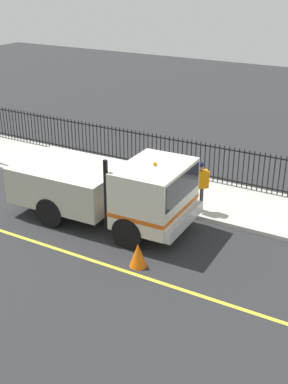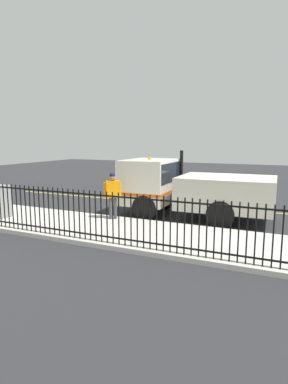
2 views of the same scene
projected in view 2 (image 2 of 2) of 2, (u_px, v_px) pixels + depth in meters
name	position (u px, v px, depth m)	size (l,w,h in m)	color
ground_plane	(228.00, 220.00, 12.11)	(59.37, 59.37, 0.00)	#2B2B2D
sidewalk_slab	(208.00, 243.00, 9.19)	(3.09, 26.99, 0.13)	beige
lane_marking	(237.00, 210.00, 13.92)	(0.12, 24.29, 0.01)	yellow
work_truck	(183.00, 186.00, 12.45)	(2.65, 5.92, 2.56)	silver
worker_standing	(113.00, 191.00, 11.60)	(0.46, 0.52, 1.70)	orange
iron_fence	(195.00, 227.00, 7.85)	(0.04, 22.98, 1.46)	black
traffic_cone	(155.00, 197.00, 15.02)	(0.48, 0.48, 0.69)	orange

